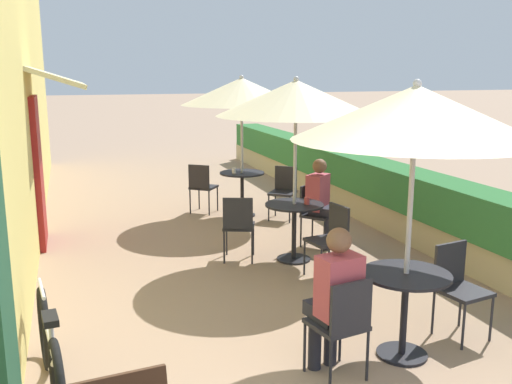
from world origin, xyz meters
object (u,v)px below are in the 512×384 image
at_px(bicycle_leaning, 51,354).
at_px(cafe_chair_mid_left, 314,210).
at_px(coffee_cup_mid, 307,201).
at_px(seated_patron_near_right, 335,295).
at_px(cafe_chair_far_left, 284,188).
at_px(cafe_chair_mid_right, 238,223).
at_px(cafe_chair_near_right, 342,320).
at_px(patio_umbrella_far, 242,91).
at_px(cafe_chair_near_left, 458,282).
at_px(patio_table_near, 405,297).
at_px(cafe_chair_far_right, 202,184).
at_px(cafe_chair_mid_back, 331,235).
at_px(patio_umbrella_mid, 296,98).
at_px(patio_umbrella_near, 416,113).
at_px(patio_table_mid, 294,220).
at_px(patio_table_far, 242,185).
at_px(coffee_cup_far, 234,171).
at_px(seated_patron_mid_left, 321,199).

bearing_deg(bicycle_leaning, cafe_chair_mid_left, 34.04).
bearing_deg(coffee_cup_mid, seated_patron_near_right, -108.91).
relative_size(coffee_cup_mid, cafe_chair_far_left, 0.10).
bearing_deg(bicycle_leaning, cafe_chair_mid_right, 42.86).
relative_size(cafe_chair_near_right, patio_umbrella_far, 0.37).
bearing_deg(coffee_cup_mid, cafe_chair_near_left, -78.72).
bearing_deg(patio_table_near, cafe_chair_far_right, 95.17).
xyz_separation_m(cafe_chair_mid_back, cafe_chair_far_right, (-0.76, 3.53, 0.00)).
relative_size(coffee_cup_mid, patio_umbrella_far, 0.04).
xyz_separation_m(cafe_chair_far_right, bicycle_leaning, (-2.38, -5.27, -0.15)).
bearing_deg(patio_table_near, cafe_chair_near_right, -163.79).
bearing_deg(patio_umbrella_mid, coffee_cup_mid, -26.53).
distance_m(patio_umbrella_near, cafe_chair_mid_right, 3.34).
relative_size(cafe_chair_near_left, patio_umbrella_far, 0.37).
bearing_deg(patio_table_near, coffee_cup_mid, 85.34).
bearing_deg(patio_table_near, patio_table_mid, 88.50).
bearing_deg(cafe_chair_mid_back, patio_table_near, 162.99).
bearing_deg(cafe_chair_mid_back, cafe_chair_mid_right, 36.07).
distance_m(seated_patron_near_right, cafe_chair_mid_right, 2.97).
bearing_deg(patio_table_far, cafe_chair_near_right, -98.59).
relative_size(cafe_chair_near_right, patio_table_far, 1.15).
height_order(cafe_chair_mid_left, cafe_chair_mid_right, same).
bearing_deg(patio_table_near, seated_patron_near_right, -172.68).
xyz_separation_m(patio_table_far, cafe_chair_far_left, (0.61, -0.38, -0.03)).
bearing_deg(cafe_chair_near_right, cafe_chair_far_right, 77.92).
distance_m(patio_table_near, coffee_cup_mid, 2.64).
relative_size(seated_patron_near_right, cafe_chair_mid_back, 1.44).
relative_size(cafe_chair_mid_left, coffee_cup_far, 9.67).
distance_m(cafe_chair_mid_back, patio_umbrella_far, 3.53).
height_order(seated_patron_near_right, cafe_chair_far_right, seated_patron_near_right).
relative_size(cafe_chair_near_right, seated_patron_near_right, 0.70).
relative_size(seated_patron_near_right, seated_patron_mid_left, 1.00).
relative_size(cafe_chair_mid_back, patio_table_far, 1.15).
distance_m(seated_patron_near_right, cafe_chair_far_right, 5.62).
bearing_deg(cafe_chair_near_right, bicycle_leaning, 158.20).
distance_m(cafe_chair_near_left, patio_table_mid, 2.56).
bearing_deg(cafe_chair_mid_right, cafe_chair_mid_left, 36.07).
relative_size(seated_patron_near_right, patio_umbrella_far, 0.53).
bearing_deg(patio_umbrella_mid, seated_patron_near_right, -105.77).
xyz_separation_m(patio_table_near, seated_patron_mid_left, (0.65, 3.12, 0.14)).
distance_m(cafe_chair_near_left, cafe_chair_mid_back, 1.84).
height_order(coffee_cup_mid, coffee_cup_far, same).
bearing_deg(cafe_chair_near_left, cafe_chair_far_right, -87.48).
xyz_separation_m(patio_umbrella_near, cafe_chair_mid_back, (0.26, 1.99, -1.59)).
distance_m(cafe_chair_mid_back, cafe_chair_far_left, 2.80).
height_order(cafe_chair_near_left, cafe_chair_mid_right, same).
xyz_separation_m(cafe_chair_mid_left, bicycle_leaning, (-3.46, -2.95, -0.15)).
relative_size(cafe_chair_mid_left, cafe_chair_mid_back, 1.00).
xyz_separation_m(patio_table_mid, cafe_chair_far_right, (-0.57, 2.83, -0.03)).
relative_size(seated_patron_near_right, coffee_cup_far, 13.89).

